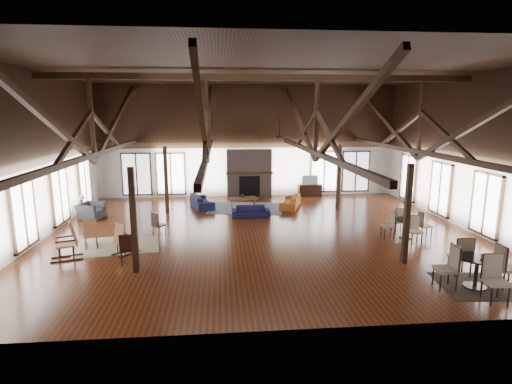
{
  "coord_description": "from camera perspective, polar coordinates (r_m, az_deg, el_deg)",
  "views": [
    {
      "loc": [
        -1.54,
        -14.61,
        4.5
      ],
      "look_at": [
        -0.13,
        1.0,
        1.4
      ],
      "focal_mm": 28.0,
      "sensor_mm": 36.0,
      "label": 1
    }
  ],
  "objects": [
    {
      "name": "floor",
      "position": [
        15.37,
        0.84,
        -5.83
      ],
      "size": [
        16.0,
        16.0,
        0.0
      ],
      "primitive_type": "plane",
      "color": "#592712",
      "rests_on": "ground"
    },
    {
      "name": "ceiling",
      "position": [
        14.77,
        0.91,
        17.03
      ],
      "size": [
        16.0,
        14.0,
        0.02
      ],
      "primitive_type": "cube",
      "color": "black",
      "rests_on": "wall_back"
    },
    {
      "name": "wall_back",
      "position": [
        21.72,
        -1.07,
        7.24
      ],
      "size": [
        16.0,
        0.02,
        6.0
      ],
      "primitive_type": "cube",
      "color": "white",
      "rests_on": "floor"
    },
    {
      "name": "wall_front",
      "position": [
        7.91,
        6.18,
        0.19
      ],
      "size": [
        16.0,
        0.02,
        6.0
      ],
      "primitive_type": "cube",
      "color": "white",
      "rests_on": "floor"
    },
    {
      "name": "wall_left",
      "position": [
        16.04,
        -28.95,
        4.44
      ],
      "size": [
        0.02,
        14.0,
        6.0
      ],
      "primitive_type": "cube",
      "color": "white",
      "rests_on": "floor"
    },
    {
      "name": "wall_right",
      "position": [
        17.51,
        28.0,
        4.98
      ],
      "size": [
        0.02,
        14.0,
        6.0
      ],
      "primitive_type": "cube",
      "color": "white",
      "rests_on": "floor"
    },
    {
      "name": "roof_truss",
      "position": [
        14.7,
        0.88,
        9.36
      ],
      "size": [
        15.6,
        14.07,
        3.14
      ],
      "color": "black",
      "rests_on": "wall_back"
    },
    {
      "name": "post_grid",
      "position": [
        14.99,
        0.85,
        -0.25
      ],
      "size": [
        8.16,
        7.16,
        3.05
      ],
      "color": "black",
      "rests_on": "floor"
    },
    {
      "name": "fireplace",
      "position": [
        21.58,
        -1.0,
        2.64
      ],
      "size": [
        2.5,
        0.69,
        2.6
      ],
      "color": "#705E55",
      "rests_on": "floor"
    },
    {
      "name": "ceiling_fan",
      "position": [
        13.78,
        3.41,
        7.99
      ],
      "size": [
        1.6,
        1.6,
        0.75
      ],
      "color": "black",
      "rests_on": "roof_truss"
    },
    {
      "name": "sofa_navy_front",
      "position": [
        17.57,
        -0.74,
        -2.82
      ],
      "size": [
        1.67,
        0.67,
        0.49
      ],
      "primitive_type": "imported",
      "rotation": [
        0.0,
        0.0,
        0.01
      ],
      "color": "#151437",
      "rests_on": "floor"
    },
    {
      "name": "sofa_navy_left",
      "position": [
        19.57,
        -7.73,
        -1.3
      ],
      "size": [
        2.18,
        1.32,
        0.6
      ],
      "primitive_type": "imported",
      "rotation": [
        0.0,
        0.0,
        1.84
      ],
      "color": "#131636",
      "rests_on": "floor"
    },
    {
      "name": "sofa_orange",
      "position": [
        19.48,
        4.93,
        -1.34
      ],
      "size": [
        2.1,
        1.35,
        0.57
      ],
      "primitive_type": "imported",
      "rotation": [
        0.0,
        0.0,
        -1.9
      ],
      "color": "#B15F22",
      "rests_on": "floor"
    },
    {
      "name": "coffee_table",
      "position": [
        19.23,
        -1.86,
        -1.0
      ],
      "size": [
        1.4,
        0.9,
        0.5
      ],
      "rotation": [
        0.0,
        0.0,
        0.2
      ],
      "color": "brown",
      "rests_on": "floor"
    },
    {
      "name": "vase",
      "position": [
        19.28,
        -1.99,
        -0.48
      ],
      "size": [
        0.23,
        0.23,
        0.2
      ],
      "primitive_type": "imported",
      "rotation": [
        0.0,
        0.0,
        0.18
      ],
      "color": "#B2B2B2",
      "rests_on": "coffee_table"
    },
    {
      "name": "armchair",
      "position": [
        18.72,
        -22.48,
        -2.5
      ],
      "size": [
        1.24,
        1.14,
        0.68
      ],
      "primitive_type": "imported",
      "rotation": [
        0.0,
        0.0,
        1.32
      ],
      "color": "#2B2C2E",
      "rests_on": "floor"
    },
    {
      "name": "side_table_lamp",
      "position": [
        19.1,
        -23.52,
        -2.12
      ],
      "size": [
        0.42,
        0.42,
        1.07
      ],
      "color": "black",
      "rests_on": "floor"
    },
    {
      "name": "rocking_chair_a",
      "position": [
        14.77,
        -22.56,
        -5.57
      ],
      "size": [
        0.61,
        0.84,
        0.97
      ],
      "rotation": [
        0.0,
        0.0,
        0.31
      ],
      "color": "brown",
      "rests_on": "floor"
    },
    {
      "name": "rocking_chair_b",
      "position": [
        13.63,
        -18.52,
        -6.51
      ],
      "size": [
        0.85,
        0.89,
        1.04
      ],
      "rotation": [
        0.0,
        0.0,
        -0.7
      ],
      "color": "brown",
      "rests_on": "floor"
    },
    {
      "name": "rocking_chair_c",
      "position": [
        13.84,
        -25.08,
        -6.39
      ],
      "size": [
        1.04,
        0.76,
        1.21
      ],
      "rotation": [
        0.0,
        0.0,
        1.88
      ],
      "color": "brown",
      "rests_on": "floor"
    },
    {
      "name": "side_chair_a",
      "position": [
        15.2,
        -13.96,
        -4.27
      ],
      "size": [
        0.55,
        0.55,
        0.92
      ],
      "rotation": [
        0.0,
        0.0,
        -0.73
      ],
      "color": "black",
      "rests_on": "floor"
    },
    {
      "name": "side_chair_b",
      "position": [
        12.68,
        -18.0,
        -7.45
      ],
      "size": [
        0.48,
        0.48,
        0.97
      ],
      "rotation": [
        0.0,
        0.0,
        0.19
      ],
      "color": "black",
      "rests_on": "floor"
    },
    {
      "name": "cafe_table_near",
      "position": [
        12.04,
        29.01,
        -9.32
      ],
      "size": [
        2.2,
        2.2,
        1.14
      ],
      "rotation": [
        0.0,
        0.0,
        -0.06
      ],
      "color": "black",
      "rests_on": "floor"
    },
    {
      "name": "cafe_table_far",
      "position": [
        15.67,
        20.71,
        -4.4
      ],
      "size": [
        1.85,
        1.85,
        0.97
      ],
      "rotation": [
        0.0,
        0.0,
        -0.03
      ],
      "color": "black",
      "rests_on": "floor"
    },
    {
      "name": "cup_near",
      "position": [
        11.96,
        29.65,
        -8.01
      ],
      "size": [
        0.15,
        0.15,
        0.09
      ],
      "primitive_type": "imported",
      "rotation": [
        0.0,
        0.0,
        -0.38
      ],
      "color": "#B2B2B2",
      "rests_on": "cafe_table_near"
    },
    {
      "name": "cup_far",
      "position": [
        15.64,
        20.68,
        -3.42
      ],
      "size": [
        0.16,
        0.16,
        0.1
      ],
      "primitive_type": "imported",
      "rotation": [
        0.0,
        0.0,
        -0.3
      ],
      "color": "#B2B2B2",
      "rests_on": "cafe_table_far"
    },
    {
      "name": "tv_console",
      "position": [
        22.32,
        7.71,
        0.29
      ],
      "size": [
        1.26,
        0.47,
        0.63
      ],
      "primitive_type": "cube",
      "color": "black",
      "rests_on": "floor"
    },
    {
      "name": "television",
      "position": [
        22.21,
        7.64,
        1.74
      ],
      "size": [
        0.9,
        0.21,
        0.52
      ],
      "primitive_type": "imported",
      "rotation": [
        0.0,
        0.0,
        0.11
      ],
      "color": "#B2B2B2",
      "rests_on": "tv_console"
    },
    {
      "name": "rug_tan",
      "position": [
        14.74,
        -19.11,
        -7.19
      ],
      "size": [
        3.04,
        2.56,
        0.01
      ],
      "primitive_type": "cube",
      "rotation": [
        0.0,
        0.0,
        0.16
      ],
      "color": "tan",
      "rests_on": "floor"
    },
    {
      "name": "rug_navy",
      "position": [
        19.25,
        -1.45,
        -2.3
      ],
      "size": [
        3.84,
        3.12,
        0.01
      ],
      "primitive_type": "cube",
      "rotation": [
        0.0,
        0.0,
        -0.16
      ],
      "color": "#1B1F4C",
      "rests_on": "floor"
    },
    {
      "name": "rug_dark",
      "position": [
        12.36,
        29.15,
        -11.62
      ],
      "size": [
        2.18,
        2.02,
        0.01
      ],
      "primitive_type": "cube",
      "rotation": [
        0.0,
        0.0,
        -0.12
      ],
      "color": "black",
      "rests_on": "floor"
    }
  ]
}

